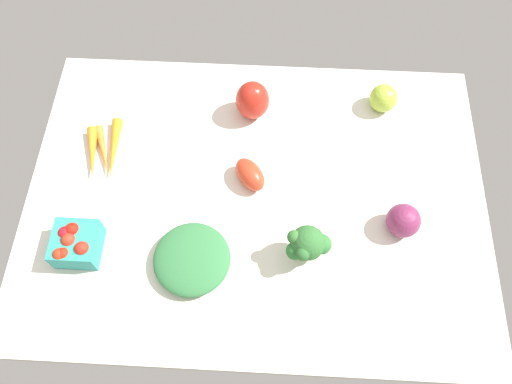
{
  "coord_description": "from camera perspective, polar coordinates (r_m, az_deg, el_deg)",
  "views": [
    {
      "loc": [
        -2.61,
        50.57,
        104.43
      ],
      "look_at": [
        0.0,
        0.0,
        4.0
      ],
      "focal_mm": 35.32,
      "sensor_mm": 36.0,
      "label": 1
    }
  ],
  "objects": [
    {
      "name": "broccoli_head",
      "position": [
        1.03,
        5.84,
        -5.93
      ],
      "size": [
        9.41,
        7.86,
        10.35
      ],
      "color": "#9FBF8A",
      "rests_on": "tablecloth"
    },
    {
      "name": "red_onion_center",
      "position": [
        1.12,
        16.34,
        -3.13
      ],
      "size": [
        7.39,
        7.39,
        7.39
      ],
      "primitive_type": "sphere",
      "color": "#7C2A52",
      "rests_on": "tablecloth"
    },
    {
      "name": "carrot_bunch",
      "position": [
        1.24,
        -16.86,
        4.43
      ],
      "size": [
        9.24,
        16.51,
        2.64
      ],
      "color": "orange",
      "rests_on": "tablecloth"
    },
    {
      "name": "leafy_greens_clump",
      "position": [
        1.07,
        -7.27,
        -7.53
      ],
      "size": [
        17.55,
        17.72,
        4.24
      ],
      "primitive_type": "ellipsoid",
      "rotation": [
        0.0,
        0.0,
        4.8
      ],
      "color": "#327540",
      "rests_on": "tablecloth"
    },
    {
      "name": "heirloom_tomato_green",
      "position": [
        1.28,
        14.23,
        10.25
      ],
      "size": [
        6.82,
        6.82,
        6.82
      ],
      "primitive_type": "sphere",
      "color": "#9FC03A",
      "rests_on": "tablecloth"
    },
    {
      "name": "tablecloth",
      "position": [
        1.15,
        -0.0,
        -0.67
      ],
      "size": [
        104.0,
        76.0,
        2.0
      ],
      "primitive_type": "cube",
      "color": "silver",
      "rests_on": "ground"
    },
    {
      "name": "roma_tomato",
      "position": [
        1.14,
        -0.69,
        2.0
      ],
      "size": [
        9.53,
        10.32,
        5.28
      ],
      "primitive_type": "ellipsoid",
      "rotation": [
        0.0,
        0.0,
        5.34
      ],
      "color": "red",
      "rests_on": "tablecloth"
    },
    {
      "name": "berry_basket",
      "position": [
        1.13,
        -19.78,
        -5.52
      ],
      "size": [
        9.45,
        9.45,
        7.09
      ],
      "color": "teal",
      "rests_on": "tablecloth"
    },
    {
      "name": "bell_pepper_red",
      "position": [
        1.22,
        -0.4,
        10.34
      ],
      "size": [
        11.45,
        11.45,
        10.15
      ],
      "primitive_type": "ellipsoid",
      "rotation": [
        0.0,
        0.0,
        2.31
      ],
      "color": "red",
      "rests_on": "tablecloth"
    }
  ]
}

